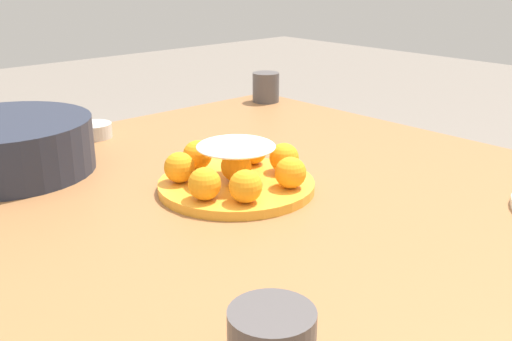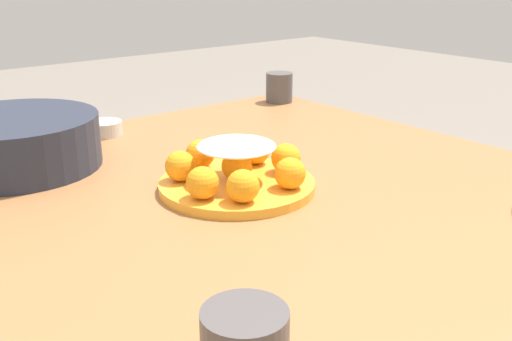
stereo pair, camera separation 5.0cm
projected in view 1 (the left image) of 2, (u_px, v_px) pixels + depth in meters
dining_table at (275, 245)px, 1.03m from camera, size 1.23×1.09×0.75m
cake_plate at (236, 172)px, 1.02m from camera, size 0.27×0.27×0.09m
serving_bowl at (6, 145)px, 1.10m from camera, size 0.32×0.32×0.10m
sauce_bowl at (94, 130)px, 1.32m from camera, size 0.08×0.08×0.03m
cup_near at (266, 87)px, 1.65m from camera, size 0.07×0.07×0.08m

